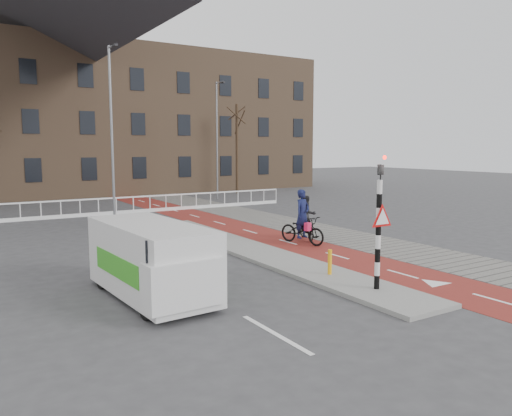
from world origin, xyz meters
TOP-DOWN VIEW (x-y plane):
  - ground at (0.00, 0.00)m, footprint 120.00×120.00m
  - bike_lane at (1.50, 10.00)m, footprint 2.50×60.00m
  - sidewalk at (4.30, 10.00)m, footprint 3.00×60.00m
  - curb_island at (-0.70, 4.00)m, footprint 1.80×16.00m
  - traffic_signal at (-0.60, -2.02)m, footprint 0.80×0.80m
  - bollard at (-0.68, -0.18)m, footprint 0.12×0.12m
  - cyclist_near at (1.79, 4.43)m, footprint 1.26×2.22m
  - cyclist_far at (2.45, 5.02)m, footprint 1.01×1.76m
  - van at (-5.78, 0.77)m, footprint 2.07×4.55m
  - railing at (-5.00, 17.00)m, footprint 28.00×0.10m
  - townhouse_row at (-3.00, 32.00)m, footprint 46.00×10.00m
  - tree_right at (10.29, 24.68)m, footprint 0.22×0.22m
  - streetlight_near at (-3.36, 12.58)m, footprint 0.12×0.12m
  - streetlight_right at (6.92, 21.71)m, footprint 0.12×0.12m

SIDE VIEW (x-z plane):
  - ground at x=0.00m, z-range 0.00..0.00m
  - bike_lane at x=1.50m, z-range 0.00..0.01m
  - sidewalk at x=4.30m, z-range 0.00..0.01m
  - curb_island at x=-0.70m, z-range 0.00..0.12m
  - railing at x=-5.00m, z-range -0.19..0.80m
  - bollard at x=-0.68m, z-range 0.12..0.85m
  - cyclist_near at x=1.79m, z-range -0.35..1.82m
  - cyclist_far at x=2.45m, z-range -0.15..1.69m
  - van at x=-5.78m, z-range 0.05..1.96m
  - traffic_signal at x=-0.60m, z-range 0.15..3.83m
  - tree_right at x=10.29m, z-range 0.00..7.29m
  - streetlight_near at x=-3.36m, z-range 0.00..8.49m
  - streetlight_right at x=6.92m, z-range 0.00..8.51m
  - townhouse_row at x=-3.00m, z-range -0.14..15.76m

